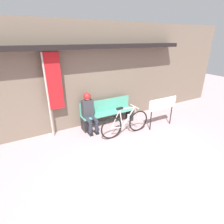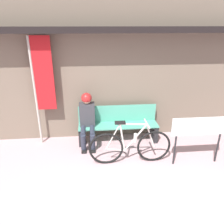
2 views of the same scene
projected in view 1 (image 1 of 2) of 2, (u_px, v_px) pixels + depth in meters
name	position (u px, v px, depth m)	size (l,w,h in m)	color
ground_plane	(134.00, 172.00, 3.83)	(24.00, 24.00, 0.00)	#C69EA3
storefront_wall	(85.00, 75.00, 5.37)	(12.00, 0.56, 3.20)	#756656
park_bench_near	(107.00, 113.00, 5.85)	(1.83, 0.42, 0.85)	#51A88E
bicycle	(126.00, 123.00, 5.20)	(1.63, 0.40, 0.92)	black
person_seated	(89.00, 110.00, 5.33)	(0.34, 0.61, 1.23)	#2D3342
banner_pole	(52.00, 87.00, 4.75)	(0.45, 0.05, 2.40)	#B7B2A8
signboard	(163.00, 105.00, 5.52)	(1.10, 0.04, 0.99)	#232326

